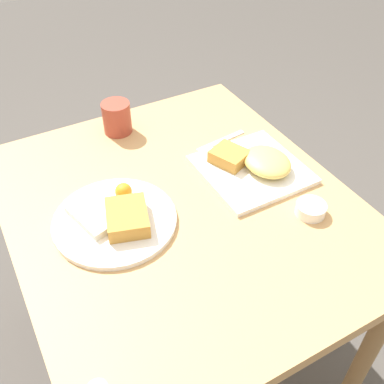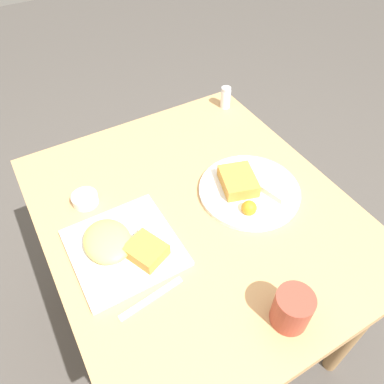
# 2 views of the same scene
# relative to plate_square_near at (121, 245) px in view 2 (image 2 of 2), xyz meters

# --- Properties ---
(ground_plane) EXTENTS (8.00, 8.00, 0.00)m
(ground_plane) POSITION_rel_plate_square_near_xyz_m (-0.02, 0.24, -0.75)
(ground_plane) COLOR #4C4742
(dining_table) EXTENTS (0.98, 0.85, 0.73)m
(dining_table) POSITION_rel_plate_square_near_xyz_m (-0.02, 0.24, -0.11)
(dining_table) COLOR tan
(dining_table) RESTS_ON ground_plane
(plate_square_near) EXTENTS (0.27, 0.27, 0.06)m
(plate_square_near) POSITION_rel_plate_square_near_xyz_m (0.00, 0.00, 0.00)
(plate_square_near) COLOR white
(plate_square_near) RESTS_ON dining_table
(plate_oval_far) EXTENTS (0.30, 0.30, 0.05)m
(plate_oval_far) POSITION_rel_plate_square_near_xyz_m (-0.00, 0.41, -0.01)
(plate_oval_far) COLOR white
(plate_oval_far) RESTS_ON dining_table
(sauce_ramekin) EXTENTS (0.08, 0.08, 0.03)m
(sauce_ramekin) POSITION_rel_plate_square_near_xyz_m (-0.21, -0.03, -0.01)
(sauce_ramekin) COLOR white
(sauce_ramekin) RESTS_ON dining_table
(salt_shaker) EXTENTS (0.04, 0.04, 0.08)m
(salt_shaker) POSITION_rel_plate_square_near_xyz_m (-0.41, 0.60, 0.01)
(salt_shaker) COLOR white
(salt_shaker) RESTS_ON dining_table
(butter_knife) EXTENTS (0.04, 0.18, 0.00)m
(butter_knife) POSITION_rel_plate_square_near_xyz_m (0.16, 0.01, -0.02)
(butter_knife) COLOR silver
(butter_knife) RESTS_ON dining_table
(coffee_mug) EXTENTS (0.09, 0.09, 0.10)m
(coffee_mug) POSITION_rel_plate_square_near_xyz_m (0.37, 0.26, 0.03)
(coffee_mug) COLOR #9E3D2D
(coffee_mug) RESTS_ON dining_table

